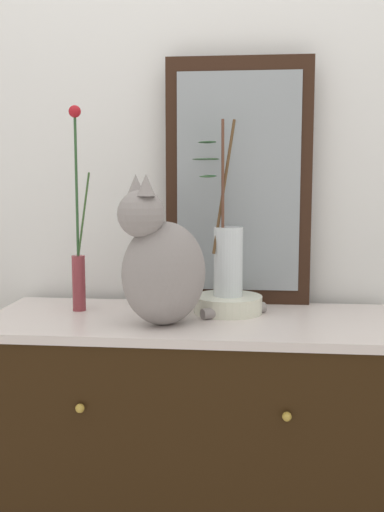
{
  "coord_description": "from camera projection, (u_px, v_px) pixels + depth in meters",
  "views": [
    {
      "loc": [
        0.18,
        -1.73,
        1.25
      ],
      "look_at": [
        0.0,
        0.0,
        1.03
      ],
      "focal_mm": 43.14,
      "sensor_mm": 36.0,
      "label": 1
    }
  ],
  "objects": [
    {
      "name": "sideboard",
      "position": [
        192.0,
        457.0,
        1.83
      ],
      "size": [
        1.2,
        0.51,
        0.85
      ],
      "color": "black",
      "rests_on": "ground_plane"
    },
    {
      "name": "vase_slim_green",
      "position": [
        78.0,
        252.0,
        1.85
      ],
      "size": [
        0.06,
        0.04,
        0.61
      ],
      "color": "brown",
      "rests_on": "sideboard"
    },
    {
      "name": "mirror_leaning",
      "position": [
        238.0,
        182.0,
        1.94
      ],
      "size": [
        0.46,
        0.03,
        0.77
      ],
      "color": "black",
      "rests_on": "sideboard"
    },
    {
      "name": "bowl_porcelain",
      "position": [
        228.0,
        304.0,
        1.84
      ],
      "size": [
        0.21,
        0.21,
        0.05
      ],
      "primitive_type": "cylinder",
      "color": "silver",
      "rests_on": "sideboard"
    },
    {
      "name": "vase_glass_clear",
      "position": [
        227.0,
        253.0,
        1.82
      ],
      "size": [
        0.16,
        0.16,
        0.52
      ],
      "color": "silver",
      "rests_on": "bowl_porcelain"
    },
    {
      "name": "cat_sitting",
      "position": [
        162.0,
        264.0,
        1.67
      ],
      "size": [
        0.43,
        0.33,
        0.41
      ],
      "color": "gray",
      "rests_on": "sideboard"
    },
    {
      "name": "wall_back",
      "position": [
        202.0,
        163.0,
        2.04
      ],
      "size": [
        4.4,
        0.08,
        2.6
      ],
      "primitive_type": "cube",
      "color": "silver",
      "rests_on": "ground_plane"
    }
  ]
}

